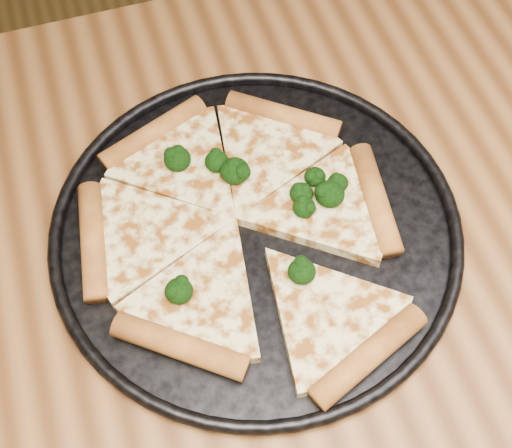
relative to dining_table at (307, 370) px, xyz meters
name	(u,v)px	position (x,y,z in m)	size (l,w,h in m)	color
dining_table	(307,370)	(0.00, 0.00, 0.00)	(1.20, 0.90, 0.75)	brown
pizza_pan	(256,229)	(-0.02, 0.11, 0.10)	(0.38, 0.38, 0.02)	black
pizza	(241,224)	(-0.03, 0.12, 0.11)	(0.30, 0.35, 0.02)	#F5E196
broccoli_florets	(263,199)	(0.00, 0.13, 0.12)	(0.19, 0.18, 0.02)	black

